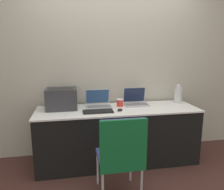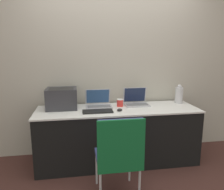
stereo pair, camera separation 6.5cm
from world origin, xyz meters
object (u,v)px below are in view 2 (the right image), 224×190
at_px(laptop_left, 98,103).
at_px(metal_pitcher, 179,95).
at_px(coffee_cup, 120,103).
at_px(mouse, 119,110).
at_px(printer, 62,98).
at_px(external_keyboard, 98,111).
at_px(chair, 119,152).
at_px(laptop_right, 136,101).

bearing_deg(laptop_left, metal_pitcher, 1.03).
relative_size(coffee_cup, mouse, 1.49).
relative_size(printer, coffee_cup, 3.88).
relative_size(laptop_left, external_keyboard, 0.93).
bearing_deg(chair, laptop_left, 95.89).
relative_size(laptop_right, metal_pitcher, 1.24).
bearing_deg(external_keyboard, mouse, -0.72).
distance_m(external_keyboard, metal_pitcher, 1.26).
relative_size(printer, mouse, 5.77).
height_order(printer, chair, printer).
bearing_deg(laptop_left, coffee_cup, -7.06).
bearing_deg(printer, coffee_cup, -1.29).
bearing_deg(coffee_cup, mouse, -102.70).
bearing_deg(coffee_cup, laptop_left, 172.94).
distance_m(printer, laptop_right, 1.03).
bearing_deg(laptop_left, chair, -84.11).
bearing_deg(laptop_left, printer, -177.79).
height_order(laptop_left, chair, laptop_left).
bearing_deg(metal_pitcher, coffee_cup, -176.29).
xyz_separation_m(metal_pitcher, chair, (-1.08, -0.99, -0.33)).
height_order(coffee_cup, metal_pitcher, metal_pitcher).
relative_size(external_keyboard, mouse, 5.49).
bearing_deg(mouse, chair, -101.40).
height_order(laptop_left, laptop_right, laptop_right).
relative_size(laptop_left, coffee_cup, 3.43).
bearing_deg(external_keyboard, laptop_left, 82.15).
xyz_separation_m(laptop_right, metal_pitcher, (0.64, 0.00, 0.07)).
bearing_deg(metal_pitcher, laptop_left, -178.97).
height_order(laptop_right, metal_pitcher, metal_pitcher).
bearing_deg(metal_pitcher, chair, -137.51).
bearing_deg(metal_pitcher, mouse, -162.65).
bearing_deg(mouse, external_keyboard, 179.28).
bearing_deg(printer, metal_pitcher, 1.37).
bearing_deg(printer, external_keyboard, -29.13).
relative_size(mouse, chair, 0.08).
bearing_deg(coffee_cup, printer, 178.71).
distance_m(laptop_left, metal_pitcher, 1.18).
bearing_deg(laptop_right, laptop_left, -178.14).
xyz_separation_m(laptop_left, metal_pitcher, (1.18, 0.02, 0.07)).
bearing_deg(chair, mouse, 78.60).
xyz_separation_m(laptop_right, external_keyboard, (-0.57, -0.29, -0.04)).
relative_size(printer, metal_pitcher, 1.45).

